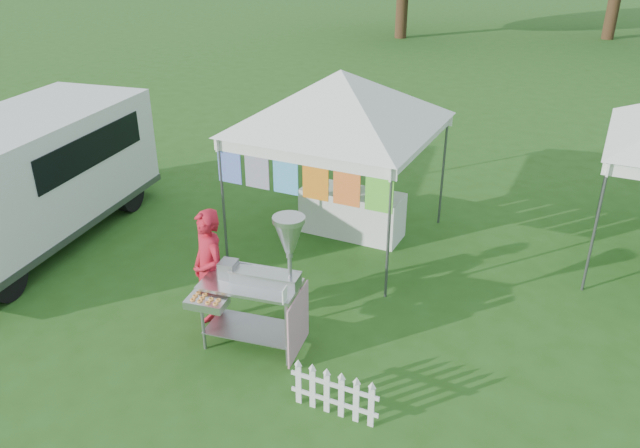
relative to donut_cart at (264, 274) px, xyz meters
The scene contains 7 objects.
ground 1.25m from the donut_cart, 154.72° to the right, with size 120.00×120.00×0.00m, color #264F16.
canopy_main 3.79m from the donut_cart, 97.88° to the left, with size 4.24×4.24×3.45m.
donut_cart is the anchor object (origin of this frame).
vendor 0.96m from the donut_cart, behind, with size 0.65×0.42×1.77m, color #B21627.
cargo_van 5.36m from the donut_cart, 169.54° to the left, with size 2.90×5.51×2.18m.
picket_fence 1.73m from the donut_cart, 29.43° to the right, with size 1.08×0.04×0.56m.
display_table 3.67m from the donut_cart, 95.21° to the left, with size 1.80×0.70×0.82m, color white.
Camera 1 is at (4.01, -5.53, 5.12)m, focal length 35.00 mm.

